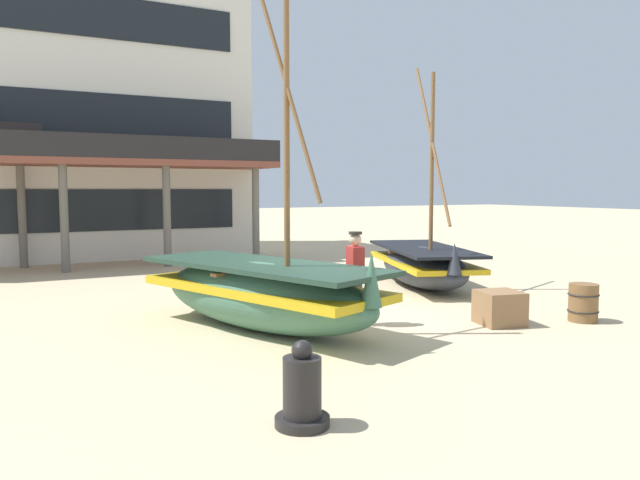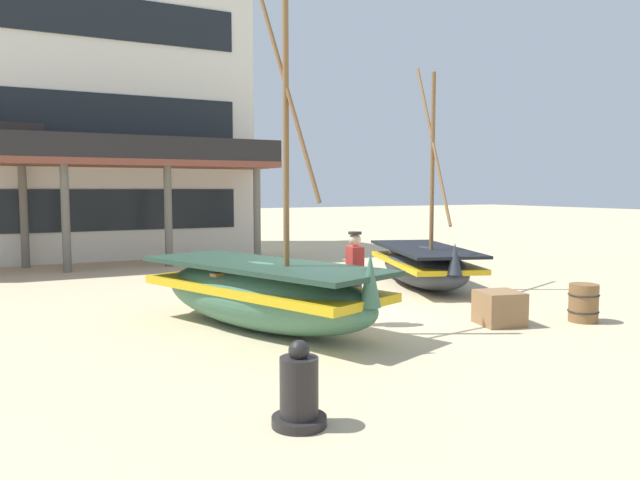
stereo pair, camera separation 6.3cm
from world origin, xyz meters
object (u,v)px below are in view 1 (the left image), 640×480
object	(u,v)px
fishing_boat_near_left	(263,292)
fisherman_by_hull	(355,279)
fishing_boat_centre_large	(423,264)
cargo_crate	(500,308)
wooden_barrel	(583,303)
harbor_building_main	(92,124)
capstan_winch	(302,392)

from	to	relation	value
fishing_boat_near_left	fisherman_by_hull	world-z (taller)	fishing_boat_near_left
fisherman_by_hull	fishing_boat_near_left	bearing A→B (deg)	163.16
fishing_boat_centre_large	cargo_crate	distance (m)	4.33
fishing_boat_near_left	wooden_barrel	bearing A→B (deg)	-21.72
fisherman_by_hull	harbor_building_main	world-z (taller)	harbor_building_main
fishing_boat_near_left	fisherman_by_hull	xyz separation A→B (m)	(1.58, -0.48, 0.18)
harbor_building_main	fishing_boat_near_left	bearing A→B (deg)	-86.26
capstan_winch	wooden_barrel	bearing A→B (deg)	16.71
fisherman_by_hull	harbor_building_main	bearing A→B (deg)	99.56
fishing_boat_near_left	fisherman_by_hull	bearing A→B (deg)	-16.84
wooden_barrel	cargo_crate	world-z (taller)	wooden_barrel
cargo_crate	harbor_building_main	xyz separation A→B (m)	(-4.85, 16.17, 4.56)
cargo_crate	capstan_winch	bearing A→B (deg)	-153.85
capstan_winch	wooden_barrel	xyz separation A→B (m)	(6.74, 2.02, -0.01)
wooden_barrel	cargo_crate	xyz separation A→B (m)	(-1.56, 0.52, -0.05)
wooden_barrel	harbor_building_main	bearing A→B (deg)	111.01
fishing_boat_centre_large	capstan_winch	xyz separation A→B (m)	(-6.59, -6.63, -0.20)
capstan_winch	wooden_barrel	size ratio (longest dim) A/B	1.29
wooden_barrel	harbor_building_main	distance (m)	18.44
wooden_barrel	harbor_building_main	size ratio (longest dim) A/B	0.06
fisherman_by_hull	cargo_crate	bearing A→B (deg)	-26.80
capstan_winch	cargo_crate	world-z (taller)	capstan_winch
wooden_barrel	fishing_boat_near_left	bearing A→B (deg)	158.28
fishing_boat_near_left	fishing_boat_centre_large	bearing A→B (deg)	24.67
capstan_winch	cargo_crate	xyz separation A→B (m)	(5.18, 2.54, -0.05)
fishing_boat_centre_large	fisherman_by_hull	world-z (taller)	fishing_boat_centre_large
capstan_winch	cargo_crate	bearing A→B (deg)	26.15
cargo_crate	harbor_building_main	world-z (taller)	harbor_building_main
capstan_winch	cargo_crate	distance (m)	5.77
capstan_winch	harbor_building_main	bearing A→B (deg)	88.99
fishing_boat_centre_large	capstan_winch	distance (m)	9.35
fishing_boat_near_left	capstan_winch	distance (m)	4.40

